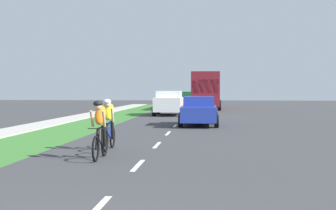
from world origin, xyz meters
TOP-DOWN VIEW (x-y plane):
  - ground_plane at (0.00, 20.00)m, footprint 120.00×120.00m
  - grass_verge at (-4.69, 20.00)m, footprint 2.96×70.00m
  - sidewalk_concrete at (-7.05, 20.00)m, footprint 1.75×70.00m
  - lane_markings_center at (0.00, 24.00)m, footprint 0.12×53.49m
  - cyclist_lead at (-1.17, 7.74)m, footprint 0.42×1.72m
  - cyclist_trailing at (-1.34, 9.63)m, footprint 0.42×1.72m
  - sedan_blue at (1.24, 20.00)m, footprint 1.98×4.30m
  - suv_white at (-1.18, 30.07)m, footprint 2.15×4.70m
  - bus_maroon at (1.45, 42.02)m, footprint 2.78×11.60m
  - pickup_dark_green at (-1.50, 59.05)m, footprint 2.22×5.10m

SIDE VIEW (x-z plane):
  - ground_plane at x=0.00m, z-range 0.00..0.00m
  - grass_verge at x=-4.69m, z-range 0.00..0.01m
  - lane_markings_center at x=0.00m, z-range 0.00..0.01m
  - sidewalk_concrete at x=-7.05m, z-range -0.05..0.06m
  - sedan_blue at x=1.24m, z-range 0.01..1.53m
  - cyclist_lead at x=-1.17m, z-range 0.02..1.60m
  - cyclist_trailing at x=-1.34m, z-range 0.02..1.60m
  - pickup_dark_green at x=-1.50m, z-range 0.01..1.65m
  - suv_white at x=-1.18m, z-range 0.05..1.84m
  - bus_maroon at x=1.45m, z-range 0.24..3.72m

